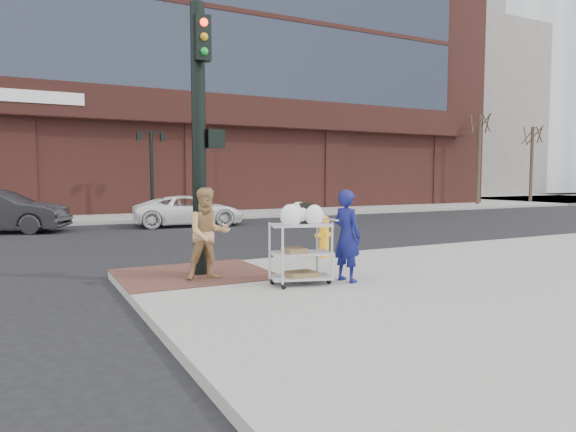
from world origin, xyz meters
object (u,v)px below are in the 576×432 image
traffic_signal_pole (200,131)px  minivan_white (189,211)px  fire_hydrant (324,236)px  woman_blue (347,236)px  lamp_post (151,163)px  utility_cart (301,247)px  pedestrian_tan (208,234)px

traffic_signal_pole → minivan_white: bearing=74.7°
minivan_white → fire_hydrant: 10.24m
woman_blue → fire_hydrant: woman_blue is taller
lamp_post → traffic_signal_pole: traffic_signal_pole is taller
traffic_signal_pole → utility_cart: (1.23, -1.62, -2.04)m
lamp_post → minivan_white: 4.70m
lamp_post → minivan_white: lamp_post is taller
pedestrian_tan → minivan_white: (3.05, 11.49, -0.36)m
utility_cart → fire_hydrant: utility_cart is taller
lamp_post → pedestrian_tan: size_ratio=2.43×
traffic_signal_pole → minivan_white: traffic_signal_pole is taller
woman_blue → pedestrian_tan: bearing=45.7°
lamp_post → fire_hydrant: 14.60m
woman_blue → minivan_white: woman_blue is taller
minivan_white → utility_cart: utility_cart is taller
lamp_post → woman_blue: 17.08m
woman_blue → fire_hydrant: 2.79m
minivan_white → fire_hydrant: bearing=-171.0°
woman_blue → lamp_post: bearing=-14.1°
lamp_post → minivan_white: (0.54, -4.21, -2.00)m
woman_blue → pedestrian_tan: (-2.11, 1.29, 0.02)m
lamp_post → traffic_signal_pole: bearing=-99.2°
woman_blue → minivan_white: 12.82m
pedestrian_tan → woman_blue: bearing=-28.2°
pedestrian_tan → fire_hydrant: size_ratio=1.72×
lamp_post → woman_blue: size_ratio=2.47×
pedestrian_tan → fire_hydrant: 3.45m
woman_blue → minivan_white: size_ratio=0.37×
woman_blue → fire_hydrant: size_ratio=1.68×
lamp_post → woman_blue: (-0.40, -16.99, -1.66)m
woman_blue → pedestrian_tan: size_ratio=0.98×
pedestrian_tan → utility_cart: pedestrian_tan is taller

